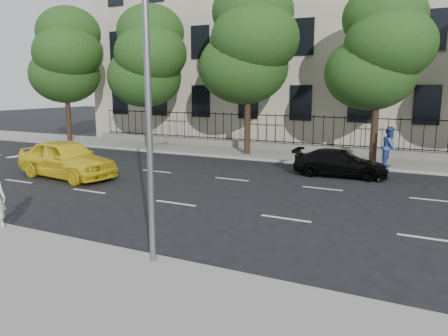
# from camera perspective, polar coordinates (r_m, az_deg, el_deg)

# --- Properties ---
(ground) EXTENTS (120.00, 120.00, 0.00)m
(ground) POSITION_cam_1_polar(r_m,az_deg,el_deg) (13.37, -12.16, -7.04)
(ground) COLOR black
(ground) RESTS_ON ground
(near_sidewalk) EXTENTS (60.00, 4.00, 0.15)m
(near_sidewalk) POSITION_cam_1_polar(r_m,az_deg,el_deg) (10.73, -25.92, -11.93)
(near_sidewalk) COLOR gray
(near_sidewalk) RESTS_ON ground
(far_sidewalk) EXTENTS (60.00, 4.00, 0.15)m
(far_sidewalk) POSITION_cam_1_polar(r_m,az_deg,el_deg) (25.51, 7.86, 1.63)
(far_sidewalk) COLOR gray
(far_sidewalk) RESTS_ON ground
(lane_markings) EXTENTS (49.60, 4.62, 0.01)m
(lane_markings) POSITION_cam_1_polar(r_m,az_deg,el_deg) (17.18, -2.21, -2.86)
(lane_markings) COLOR silver
(lane_markings) RESTS_ON ground
(masonry_building) EXTENTS (34.60, 12.11, 18.50)m
(masonry_building) POSITION_cam_1_polar(r_m,az_deg,el_deg) (34.17, 13.41, 18.74)
(masonry_building) COLOR beige
(masonry_building) RESTS_ON ground
(iron_fence) EXTENTS (30.00, 0.50, 2.20)m
(iron_fence) POSITION_cam_1_polar(r_m,az_deg,el_deg) (27.03, 9.07, 3.32)
(iron_fence) COLOR slate
(iron_fence) RESTS_ON far_sidewalk
(street_light) EXTENTS (0.25, 3.32, 8.05)m
(street_light) POSITION_cam_1_polar(r_m,az_deg,el_deg) (9.91, -8.22, 17.18)
(street_light) COLOR slate
(street_light) RESTS_ON near_sidewalk
(tree_a) EXTENTS (5.71, 5.31, 9.39)m
(tree_a) POSITION_cam_1_polar(r_m,az_deg,el_deg) (33.51, -19.86, 13.60)
(tree_a) COLOR #382619
(tree_a) RESTS_ON far_sidewalk
(tree_b) EXTENTS (5.53, 5.12, 8.97)m
(tree_b) POSITION_cam_1_polar(r_m,az_deg,el_deg) (28.88, -9.88, 14.08)
(tree_b) COLOR #382619
(tree_b) RESTS_ON far_sidewalk
(tree_c) EXTENTS (5.89, 5.50, 9.80)m
(tree_c) POSITION_cam_1_polar(r_m,az_deg,el_deg) (25.43, 3.40, 16.00)
(tree_c) COLOR #382619
(tree_c) RESTS_ON far_sidewalk
(tree_d) EXTENTS (5.34, 4.94, 8.84)m
(tree_d) POSITION_cam_1_polar(r_m,az_deg,el_deg) (23.51, 19.78, 14.46)
(tree_d) COLOR #382619
(tree_d) RESTS_ON far_sidewalk
(yellow_taxi) EXTENTS (5.21, 2.61, 1.70)m
(yellow_taxi) POSITION_cam_1_polar(r_m,az_deg,el_deg) (20.51, -19.89, 1.13)
(yellow_taxi) COLOR yellow
(yellow_taxi) RESTS_ON ground
(black_sedan) EXTENTS (4.27, 1.96, 1.21)m
(black_sedan) POSITION_cam_1_polar(r_m,az_deg,el_deg) (20.36, 14.92, 0.63)
(black_sedan) COLOR black
(black_sedan) RESTS_ON ground
(pedestrian_far) EXTENTS (0.81, 1.01, 1.97)m
(pedestrian_far) POSITION_cam_1_polar(r_m,az_deg,el_deg) (22.56, 20.85, 2.60)
(pedestrian_far) COLOR #324B93
(pedestrian_far) RESTS_ON far_sidewalk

